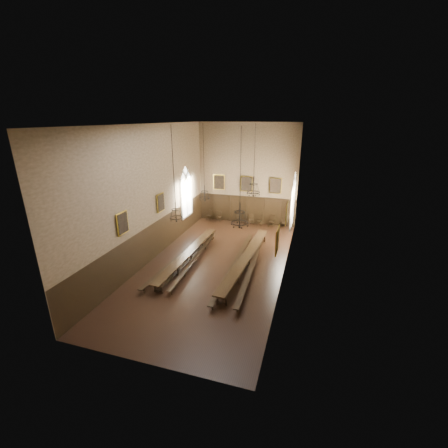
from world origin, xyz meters
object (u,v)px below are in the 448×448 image
at_px(table_right, 246,262).
at_px(chandelier_back_left, 204,193).
at_px(chair_1, 219,218).
at_px(chandelier_front_left, 176,211).
at_px(chair_3, 239,220).
at_px(chandelier_back_right, 253,188).
at_px(chair_5, 259,223).
at_px(chair_0, 210,217).
at_px(bench_left_inner, 196,258).
at_px(bench_right_inner, 235,264).
at_px(table_left, 189,257).
at_px(chair_4, 251,221).
at_px(chair_7, 283,225).
at_px(bench_right_outer, 253,265).
at_px(chair_6, 272,223).
at_px(bench_left_outer, 181,257).
at_px(chandelier_front_right, 240,217).

bearing_deg(table_right, chandelier_back_left, 146.00).
xyz_separation_m(chair_1, chandelier_front_left, (0.84, -10.60, 3.96)).
relative_size(chair_3, chandelier_back_right, 0.20).
bearing_deg(chair_5, chair_0, -171.14).
relative_size(bench_left_inner, bench_right_inner, 0.90).
height_order(table_left, chandelier_front_left, chandelier_front_left).
bearing_deg(table_left, chandelier_back_left, 86.84).
xyz_separation_m(chair_4, chair_7, (2.87, -0.01, -0.03)).
distance_m(bench_right_outer, chair_7, 8.51).
bearing_deg(bench_right_outer, chair_3, 109.67).
distance_m(bench_left_inner, bench_right_inner, 2.80).
xyz_separation_m(chair_6, chandelier_front_left, (-4.20, -10.60, 3.94)).
bearing_deg(chandelier_back_right, bench_left_inner, -138.68).
xyz_separation_m(table_right, bench_right_inner, (-0.63, -0.39, -0.10)).
xyz_separation_m(chair_4, chandelier_front_left, (-2.31, -10.69, 3.97)).
height_order(bench_left_inner, chair_6, chair_6).
bearing_deg(bench_right_outer, chair_6, 90.04).
bearing_deg(table_right, chair_7, 80.01).
xyz_separation_m(bench_left_outer, chair_7, (6.01, 8.67, -0.01)).
distance_m(bench_left_inner, chair_4, 8.82).
height_order(bench_right_outer, chair_7, chair_7).
distance_m(chair_5, chandelier_front_right, 12.12).
bearing_deg(table_left, bench_right_inner, -0.45).
xyz_separation_m(bench_left_inner, chair_7, (4.90, 8.57, -0.00)).
bearing_deg(chair_7, chandelier_back_left, -129.50).
bearing_deg(chandelier_front_left, bench_left_outer, 112.47).
bearing_deg(chandelier_back_right, bench_left_outer, -145.83).
bearing_deg(chair_1, chandelier_back_right, -47.87).
distance_m(bench_left_outer, chandelier_front_left, 4.54).
xyz_separation_m(chair_1, chandelier_front_right, (4.84, -11.34, 4.21)).
xyz_separation_m(table_left, chair_3, (1.39, 8.73, -0.06)).
height_order(bench_left_outer, chair_4, chair_4).
distance_m(table_right, bench_left_inner, 3.45).
bearing_deg(chair_3, chair_7, -18.76).
xyz_separation_m(bench_right_outer, chair_5, (-1.13, 8.36, -0.02)).
bearing_deg(chandelier_front_left, bench_right_inner, 32.57).
height_order(chair_0, chair_3, chair_0).
distance_m(bench_right_inner, chair_3, 8.96).
distance_m(chair_4, chandelier_front_left, 11.63).
height_order(bench_right_inner, chair_5, chair_5).
bearing_deg(chandelier_front_right, chandelier_back_right, 94.59).
height_order(bench_left_inner, chair_3, chair_3).
distance_m(chair_5, chair_6, 1.12).
bearing_deg(chair_0, chandelier_back_right, -31.03).
distance_m(chair_1, chandelier_back_left, 6.95).
distance_m(chair_6, chandelier_back_right, 7.20).
bearing_deg(chandelier_front_left, chandelier_front_right, -10.51).
bearing_deg(chair_5, bench_left_outer, -105.16).
bearing_deg(table_left, chair_4, 73.77).
relative_size(table_right, chandelier_front_right, 2.02).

